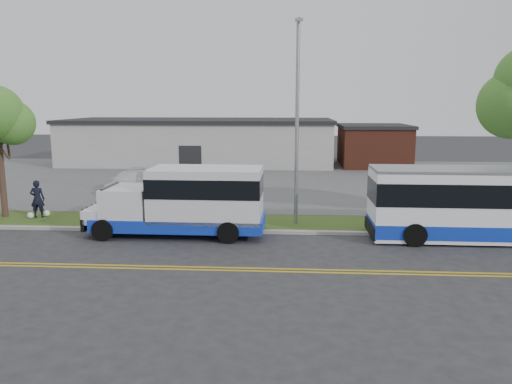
# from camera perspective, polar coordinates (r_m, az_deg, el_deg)

# --- Properties ---
(ground) EXTENTS (140.00, 140.00, 0.00)m
(ground) POSITION_cam_1_polar(r_m,az_deg,el_deg) (22.07, -3.21, -5.39)
(ground) COLOR #28282B
(ground) RESTS_ON ground
(lane_line_north) EXTENTS (70.00, 0.12, 0.01)m
(lane_line_north) POSITION_cam_1_polar(r_m,az_deg,el_deg) (18.42, -4.67, -8.58)
(lane_line_north) COLOR gold
(lane_line_north) RESTS_ON ground
(lane_line_south) EXTENTS (70.00, 0.12, 0.01)m
(lane_line_south) POSITION_cam_1_polar(r_m,az_deg,el_deg) (18.14, -4.81, -8.89)
(lane_line_south) COLOR gold
(lane_line_south) RESTS_ON ground
(curb) EXTENTS (80.00, 0.30, 0.15)m
(curb) POSITION_cam_1_polar(r_m,az_deg,el_deg) (23.10, -2.89, -4.48)
(curb) COLOR #9E9B93
(curb) RESTS_ON ground
(verge) EXTENTS (80.00, 3.30, 0.10)m
(verge) POSITION_cam_1_polar(r_m,az_deg,el_deg) (24.85, -2.41, -3.49)
(verge) COLOR #35501A
(verge) RESTS_ON ground
(parking_lot) EXTENTS (80.00, 25.00, 0.10)m
(parking_lot) POSITION_cam_1_polar(r_m,az_deg,el_deg) (38.64, -0.17, 1.46)
(parking_lot) COLOR #4C4C4F
(parking_lot) RESTS_ON ground
(commercial_building) EXTENTS (25.40, 10.40, 4.35)m
(commercial_building) POSITION_cam_1_polar(r_m,az_deg,el_deg) (49.00, -6.42, 5.76)
(commercial_building) COLOR #9E9E99
(commercial_building) RESTS_ON ground
(brick_wing) EXTENTS (6.30, 7.30, 3.90)m
(brick_wing) POSITION_cam_1_polar(r_m,az_deg,el_deg) (47.92, 13.26, 5.19)
(brick_wing) COLOR brown
(brick_wing) RESTS_ON ground
(streetlight_near) EXTENTS (0.35, 1.53, 9.50)m
(streetlight_near) POSITION_cam_1_polar(r_m,az_deg,el_deg) (23.84, 4.72, 8.50)
(streetlight_near) COLOR gray
(streetlight_near) RESTS_ON verge
(shuttle_bus) EXTENTS (8.07, 2.78, 3.08)m
(shuttle_bus) POSITION_cam_1_polar(r_m,az_deg,el_deg) (22.55, -7.64, -0.84)
(shuttle_bus) COLOR #1031B2
(shuttle_bus) RESTS_ON ground
(transit_bus) EXTENTS (11.36, 2.80, 3.15)m
(transit_bus) POSITION_cam_1_polar(r_m,az_deg,el_deg) (23.99, 26.43, -1.29)
(transit_bus) COLOR white
(transit_bus) RESTS_ON ground
(pedestrian) EXTENTS (0.77, 0.57, 1.94)m
(pedestrian) POSITION_cam_1_polar(r_m,az_deg,el_deg) (27.82, -23.71, -0.72)
(pedestrian) COLOR black
(pedestrian) RESTS_ON verge
(parked_car_a) EXTENTS (3.41, 4.99, 1.56)m
(parked_car_a) POSITION_cam_1_polar(r_m,az_deg,el_deg) (33.30, -4.99, 1.45)
(parked_car_a) COLOR silver
(parked_car_a) RESTS_ON parking_lot
(parked_car_b) EXTENTS (2.31, 4.87, 1.37)m
(parked_car_b) POSITION_cam_1_polar(r_m,az_deg,el_deg) (33.88, -14.28, 1.16)
(parked_car_b) COLOR white
(parked_car_b) RESTS_ON parking_lot
(grocery_bag_left) EXTENTS (0.32, 0.32, 0.32)m
(grocery_bag_left) POSITION_cam_1_polar(r_m,az_deg,el_deg) (27.90, -24.37, -2.44)
(grocery_bag_left) COLOR white
(grocery_bag_left) RESTS_ON verge
(grocery_bag_right) EXTENTS (0.32, 0.32, 0.32)m
(grocery_bag_right) POSITION_cam_1_polar(r_m,az_deg,el_deg) (28.05, -22.81, -2.26)
(grocery_bag_right) COLOR white
(grocery_bag_right) RESTS_ON verge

